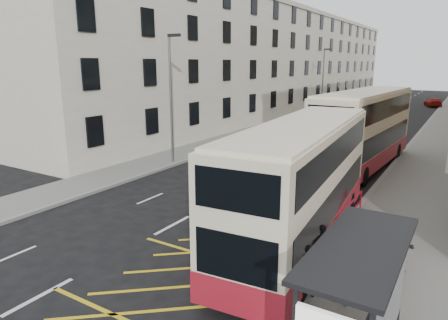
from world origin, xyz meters
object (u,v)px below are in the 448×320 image
Objects in this scene: pedestrian_far at (321,249)px; white_van at (346,113)px; double_decker_rear at (364,130)px; car_silver at (359,101)px; bus_shelter at (361,287)px; street_lamp_far at (323,78)px; street_lamp_near at (171,92)px; pedestrian_mid at (401,248)px; double_decker_front at (302,183)px; car_dark at (371,96)px; car_red at (433,102)px; pedestrian_near at (309,270)px.

pedestrian_far is 0.31× the size of white_van.
double_decker_rear reaches higher than car_silver.
bus_shelter is 44.94m from street_lamp_far.
pedestrian_far is at bearing -34.56° from street_lamp_near.
car_silver is (-13.66, 52.40, -0.29)m from pedestrian_mid.
bus_shelter is 0.53× the size of street_lamp_near.
double_decker_front is 3.80m from pedestrian_mid.
white_van is (3.68, 27.96, -3.94)m from street_lamp_near.
street_lamp_near is 12.19m from double_decker_rear.
pedestrian_far reaches higher than pedestrian_mid.
car_dark reaches higher than car_silver.
double_decker_front is (-3.39, 5.64, 0.12)m from bus_shelter.
street_lamp_near is 5.09× the size of pedestrian_far.
car_red is (10.10, -5.54, -0.03)m from car_dark.
pedestrian_mid is 55.67m from car_red.
white_van is at bearing -37.09° from pedestrian_far.
pedestrian_near is 1.38m from pedestrian_far.
white_van is (-7.02, 22.57, -1.75)m from double_decker_rear.
pedestrian_far is 56.94m from car_red.
double_decker_rear reaches higher than car_red.
double_decker_front reaches higher than pedestrian_near.
car_red is (11.25, 48.14, -3.98)m from street_lamp_near.
car_silver is (-11.59, 53.75, -0.30)m from pedestrian_far.
double_decker_front is at bearing 74.26° from car_red.
pedestrian_mid is 62.60m from car_dark.
pedestrian_far is (1.44, -2.03, -1.33)m from double_decker_front.
car_silver is at bearing 107.22° from double_decker_rear.
pedestrian_mid is at bearing -81.53° from white_van.
bus_shelter reaches higher than pedestrian_mid.
car_silver is at bearing 85.61° from street_lamp_far.
street_lamp_near is at bearing -90.55° from car_dark.
car_silver is (-10.15, 51.73, -1.62)m from double_decker_front.
pedestrian_far is 0.37× the size of car_dark.
car_dark is at bearing 94.80° from double_decker_front.
pedestrian_mid is (0.11, 4.97, -1.21)m from bus_shelter.
white_van is at bearing -28.92° from street_lamp_far.
pedestrian_far is 63.52m from car_dark.
pedestrian_far is 0.42× the size of car_silver.
pedestrian_near is at bearing -78.92° from car_dark.
street_lamp_near reaches higher than pedestrian_near.
double_decker_front is 61.29m from car_dark.
street_lamp_far is at bearing 97.24° from pedestrian_mid.
double_decker_rear is at bearing 88.09° from double_decker_front.
car_silver is (-2.53, 17.01, -0.05)m from white_van.
street_lamp_near is 45.17m from car_silver.
pedestrian_far is at bearing -161.06° from pedestrian_mid.
car_silver is (1.15, 14.98, -4.00)m from street_lamp_far.
double_decker_rear is at bearing -81.70° from white_van.
car_dark is at bearing 87.22° from street_lamp_far.
street_lamp_far reaches higher than pedestrian_mid.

